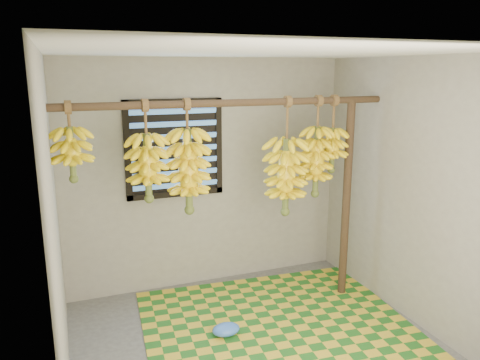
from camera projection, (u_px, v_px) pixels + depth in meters
name	position (u px, v px, depth m)	size (l,w,h in m)	color
floor	(264.00, 354.00, 3.85)	(3.00, 3.00, 0.01)	#4B4B4B
ceiling	(268.00, 51.00, 3.30)	(3.00, 3.00, 0.01)	silver
wall_back	(207.00, 174.00, 4.94)	(3.00, 0.01, 2.40)	gray
wall_left	(55.00, 240.00, 3.04)	(0.01, 3.00, 2.40)	gray
wall_right	(422.00, 196.00, 4.10)	(0.01, 3.00, 2.40)	gray
window	(175.00, 149.00, 4.72)	(1.00, 0.04, 1.00)	black
hanging_pole	(234.00, 103.00, 4.02)	(0.06, 0.06, 3.00)	#442F1E
support_post	(346.00, 201.00, 4.68)	(0.08, 0.08, 2.00)	#442F1E
woven_mat	(275.00, 322.00, 4.31)	(2.38, 1.90, 0.01)	#1E5C1B
plastic_bag	(226.00, 329.00, 4.09)	(0.25, 0.18, 0.10)	blue
banana_bunch_a	(72.00, 154.00, 3.63)	(0.33, 0.33, 0.63)	brown
banana_bunch_b	(148.00, 168.00, 3.87)	(0.34, 0.34, 0.85)	brown
banana_bunch_c	(188.00, 171.00, 4.01)	(0.35, 0.35, 0.99)	brown
banana_bunch_d	(316.00, 161.00, 4.45)	(0.32, 0.32, 0.96)	brown
banana_bunch_e	(286.00, 177.00, 4.37)	(0.39, 0.39, 1.11)	brown
banana_bunch_f	(332.00, 150.00, 4.49)	(0.29, 0.29, 0.74)	brown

